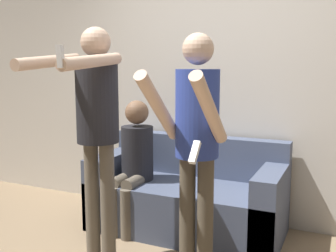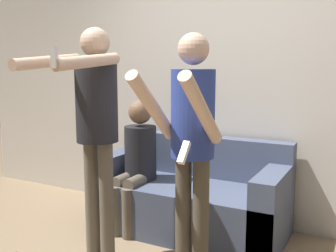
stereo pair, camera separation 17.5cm
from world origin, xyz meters
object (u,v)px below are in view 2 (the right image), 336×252
object	(u,v)px
person_standing_left	(95,116)
person_standing_right	(191,135)
couch	(190,199)
person_seated	(137,158)

from	to	relation	value
person_standing_left	person_standing_right	world-z (taller)	person_standing_left
couch	person_seated	bearing A→B (deg)	-160.58
person_standing_left	person_standing_right	xyz separation A→B (m)	(0.79, 0.00, -0.08)
person_standing_left	person_standing_right	bearing A→B (deg)	0.11
person_standing_left	person_standing_right	size ratio (longest dim) A/B	1.04
couch	person_seated	xyz separation A→B (m)	(-0.47, -0.16, 0.36)
person_standing_right	person_seated	world-z (taller)	person_standing_right
person_seated	person_standing_left	bearing A→B (deg)	-83.83
couch	person_standing_right	world-z (taller)	person_standing_right
couch	person_standing_right	size ratio (longest dim) A/B	1.01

